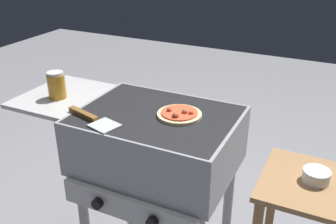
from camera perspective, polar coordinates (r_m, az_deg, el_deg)
The scene contains 5 objects.
grill at distance 1.61m, azimuth -2.13°, elevation -4.92°, with size 0.96×0.53×0.90m.
pizza_pepperoni at distance 1.51m, azimuth 1.70°, elevation -0.31°, with size 0.18×0.18×0.04m.
sauce_jar at distance 1.73m, azimuth -16.22°, elevation 3.84°, with size 0.08×0.08×0.12m.
spatula at distance 1.51m, azimuth -11.25°, elevation -0.98°, with size 0.27×0.13×0.02m.
topping_bowl_near at distance 1.46m, azimuth 21.13°, elevation -8.90°, with size 0.10×0.10×0.04m.
Camera 1 is at (0.64, -1.23, 1.57)m, focal length 41.05 mm.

